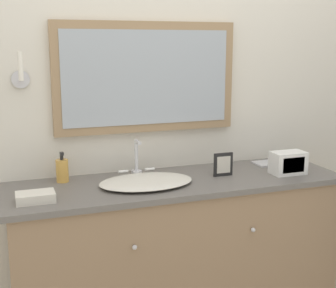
{
  "coord_description": "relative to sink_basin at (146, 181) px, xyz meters",
  "views": [
    {
      "loc": [
        -0.85,
        -1.96,
        1.61
      ],
      "look_at": [
        -0.06,
        0.27,
        1.11
      ],
      "focal_mm": 50.0,
      "sensor_mm": 36.0,
      "label": 1
    }
  ],
  "objects": [
    {
      "name": "sink_basin",
      "position": [
        0.0,
        0.0,
        0.0
      ],
      "size": [
        0.49,
        0.37,
        0.21
      ],
      "color": "silver",
      "rests_on": "vanity_counter"
    },
    {
      "name": "picture_frame",
      "position": [
        0.45,
        0.01,
        0.04
      ],
      "size": [
        0.11,
        0.01,
        0.13
      ],
      "color": "black",
      "rests_on": "vanity_counter"
    },
    {
      "name": "metal_tray",
      "position": [
        0.82,
        0.16,
        -0.01
      ],
      "size": [
        0.18,
        0.13,
        0.01
      ],
      "color": "silver",
      "rests_on": "vanity_counter"
    },
    {
      "name": "vanity_counter",
      "position": [
        0.18,
        0.02,
        -0.47
      ],
      "size": [
        1.79,
        0.54,
        0.91
      ],
      "color": "#937556",
      "rests_on": "ground_plane"
    },
    {
      "name": "wall_back",
      "position": [
        0.18,
        0.32,
        0.35
      ],
      "size": [
        8.0,
        0.18,
        2.55
      ],
      "color": "silver",
      "rests_on": "ground_plane"
    },
    {
      "name": "hand_towel_near_sink",
      "position": [
        -0.55,
        -0.09,
        0.0
      ],
      "size": [
        0.17,
        0.11,
        0.04
      ],
      "color": "silver",
      "rests_on": "vanity_counter"
    },
    {
      "name": "appliance_box",
      "position": [
        0.81,
        -0.07,
        0.04
      ],
      "size": [
        0.19,
        0.11,
        0.12
      ],
      "color": "white",
      "rests_on": "vanity_counter"
    },
    {
      "name": "soap_bottle",
      "position": [
        -0.4,
        0.19,
        0.04
      ],
      "size": [
        0.06,
        0.06,
        0.16
      ],
      "color": "gold",
      "rests_on": "vanity_counter"
    }
  ]
}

